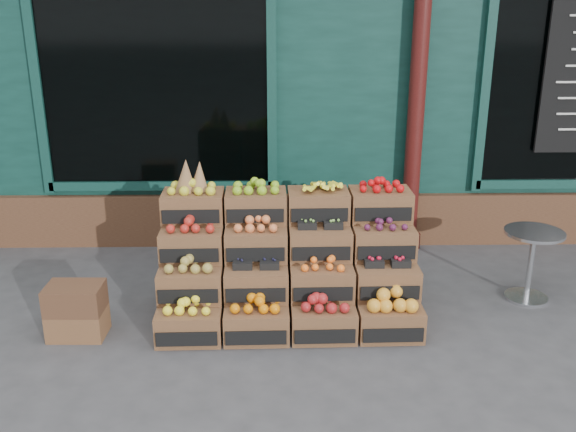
{
  "coord_description": "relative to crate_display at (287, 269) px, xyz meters",
  "views": [
    {
      "loc": [
        -0.29,
        -4.8,
        2.76
      ],
      "look_at": [
        -0.2,
        0.7,
        0.85
      ],
      "focal_mm": 40.0,
      "sensor_mm": 36.0,
      "label": 1
    }
  ],
  "objects": [
    {
      "name": "shop_facade",
      "position": [
        0.21,
        4.65,
        1.97
      ],
      "size": [
        12.0,
        6.24,
        4.8
      ],
      "color": "#0F362E",
      "rests_on": "ground"
    },
    {
      "name": "shopkeeper",
      "position": [
        -1.23,
        2.52,
        0.64
      ],
      "size": [
        0.8,
        0.55,
        2.14
      ],
      "primitive_type": "imported",
      "rotation": [
        0.0,
        0.0,
        3.19
      ],
      "color": "#1B5F30",
      "rests_on": "ground"
    },
    {
      "name": "crate_display",
      "position": [
        0.0,
        0.0,
        0.0
      ],
      "size": [
        2.25,
        1.13,
        1.4
      ],
      "rotation": [
        0.0,
        0.0,
        0.02
      ],
      "color": "brown",
      "rests_on": "ground"
    },
    {
      "name": "spare_crates",
      "position": [
        -1.78,
        -0.39,
        -0.2
      ],
      "size": [
        0.47,
        0.33,
        0.47
      ],
      "rotation": [
        0.0,
        0.0,
        -0.02
      ],
      "color": "brown",
      "rests_on": "ground"
    },
    {
      "name": "bistro_table",
      "position": [
        2.29,
        0.23,
        -0.0
      ],
      "size": [
        0.55,
        0.55,
        0.69
      ],
      "rotation": [
        0.0,
        0.0,
        0.03
      ],
      "color": "silver",
      "rests_on": "ground"
    },
    {
      "name": "ground",
      "position": [
        0.21,
        -0.47,
        -0.43
      ],
      "size": [
        60.0,
        60.0,
        0.0
      ],
      "primitive_type": "plane",
      "color": "#3E3E40",
      "rests_on": "ground"
    }
  ]
}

